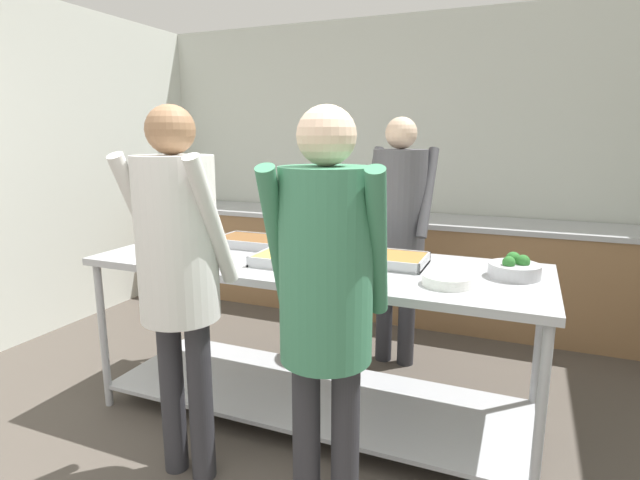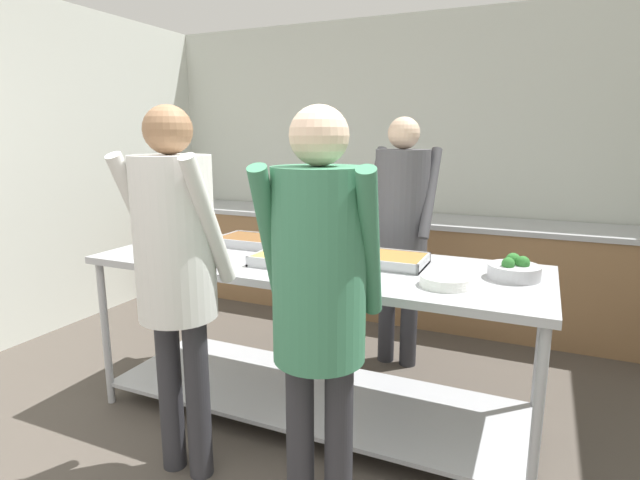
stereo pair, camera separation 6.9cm
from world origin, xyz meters
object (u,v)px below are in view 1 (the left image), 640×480
object	(u,v)px
broccoli_bowl	(514,269)
guest_serving_right	(326,286)
sauce_pan	(164,243)
guest_serving_left	(178,257)
plate_stack	(448,280)
serving_tray_vegetables	(297,260)
cook_behind_counter	(399,216)
serving_tray_roast	(390,260)
water_bottle	(294,196)
serving_tray_greens	(251,241)

from	to	relation	value
broccoli_bowl	guest_serving_right	size ratio (longest dim) A/B	0.14
sauce_pan	guest_serving_right	size ratio (longest dim) A/B	0.23
guest_serving_left	plate_stack	bearing A→B (deg)	26.00
plate_stack	broccoli_bowl	size ratio (longest dim) A/B	0.98
serving_tray_vegetables	cook_behind_counter	size ratio (longest dim) A/B	0.26
guest_serving_right	cook_behind_counter	bearing A→B (deg)	94.82
serving_tray_vegetables	guest_serving_left	world-z (taller)	guest_serving_left
guest_serving_left	guest_serving_right	distance (m)	0.76
serving_tray_vegetables	cook_behind_counter	bearing A→B (deg)	72.23
guest_serving_right	cook_behind_counter	xyz separation A→B (m)	(-0.14, 1.67, 0.01)
serving_tray_roast	plate_stack	size ratio (longest dim) A/B	1.59
broccoli_bowl	water_bottle	size ratio (longest dim) A/B	0.84
broccoli_bowl	cook_behind_counter	size ratio (longest dim) A/B	0.14
serving_tray_greens	serving_tray_roast	size ratio (longest dim) A/B	1.09
serving_tray_greens	plate_stack	size ratio (longest dim) A/B	1.74
sauce_pan	broccoli_bowl	xyz separation A→B (m)	(1.98, 0.16, 0.01)
plate_stack	broccoli_bowl	world-z (taller)	broccoli_bowl
cook_behind_counter	water_bottle	world-z (taller)	cook_behind_counter
guest_serving_left	water_bottle	xyz separation A→B (m)	(-0.66, 2.57, -0.04)
serving_tray_roast	guest_serving_left	world-z (taller)	guest_serving_left
cook_behind_counter	serving_tray_roast	bearing A→B (deg)	-79.39
serving_tray_greens	guest_serving_right	distance (m)	1.39
serving_tray_vegetables	water_bottle	size ratio (longest dim) A/B	1.56
serving_tray_vegetables	cook_behind_counter	xyz separation A→B (m)	(0.31, 0.96, 0.12)
sauce_pan	serving_tray_greens	xyz separation A→B (m)	(0.44, 0.30, -0.01)
water_bottle	serving_tray_greens	bearing A→B (deg)	-73.53
serving_tray_vegetables	water_bottle	world-z (taller)	water_bottle
serving_tray_greens	broccoli_bowl	bearing A→B (deg)	-4.95
serving_tray_vegetables	plate_stack	xyz separation A→B (m)	(0.80, -0.06, -0.00)
serving_tray_roast	cook_behind_counter	world-z (taller)	cook_behind_counter
plate_stack	water_bottle	xyz separation A→B (m)	(-1.75, 2.03, 0.09)
plate_stack	cook_behind_counter	xyz separation A→B (m)	(-0.49, 1.03, 0.12)
sauce_pan	serving_tray_roast	distance (m)	1.37
serving_tray_greens	serving_tray_roast	distance (m)	0.93
sauce_pan	guest_serving_left	bearing A→B (deg)	-45.95
sauce_pan	guest_serving_left	size ratio (longest dim) A/B	0.23
broccoli_bowl	guest_serving_left	bearing A→B (deg)	-150.06
sauce_pan	cook_behind_counter	xyz separation A→B (m)	(1.21, 0.93, 0.11)
sauce_pan	serving_tray_roast	xyz separation A→B (m)	(1.36, 0.17, -0.01)
water_bottle	broccoli_bowl	bearing A→B (deg)	-41.19
serving_tray_greens	sauce_pan	bearing A→B (deg)	-145.68
guest_serving_left	guest_serving_right	world-z (taller)	guest_serving_left
guest_serving_left	cook_behind_counter	distance (m)	1.67
serving_tray_vegetables	guest_serving_right	size ratio (longest dim) A/B	0.27
sauce_pan	serving_tray_roast	size ratio (longest dim) A/B	1.02
guest_serving_left	serving_tray_vegetables	bearing A→B (deg)	63.46
broccoli_bowl	cook_behind_counter	distance (m)	1.09
guest_serving_left	guest_serving_right	bearing A→B (deg)	-8.30
plate_stack	serving_tray_vegetables	bearing A→B (deg)	175.45
serving_tray_roast	water_bottle	xyz separation A→B (m)	(-1.41, 1.77, 0.08)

